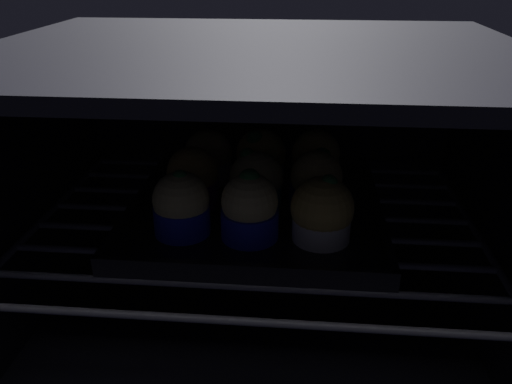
# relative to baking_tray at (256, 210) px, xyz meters

# --- Properties ---
(oven_cavity) EXTENTS (0.59, 0.47, 0.37)m
(oven_cavity) POSITION_rel_baking_tray_xyz_m (0.00, 0.03, 0.02)
(oven_cavity) COLOR black
(oven_cavity) RESTS_ON ground
(oven_rack) EXTENTS (0.55, 0.42, 0.01)m
(oven_rack) POSITION_rel_baking_tray_xyz_m (0.00, -0.02, -0.01)
(oven_rack) COLOR #42424C
(oven_rack) RESTS_ON oven_cavity
(baking_tray) EXTENTS (0.31, 0.31, 0.02)m
(baking_tray) POSITION_rel_baking_tray_xyz_m (0.00, 0.00, 0.00)
(baking_tray) COLOR black
(baking_tray) RESTS_ON oven_rack
(muffin_row0_col0) EXTENTS (0.06, 0.06, 0.08)m
(muffin_row0_col0) POSITION_rel_baking_tray_xyz_m (-0.08, -0.07, 0.04)
(muffin_row0_col0) COLOR #1928B7
(muffin_row0_col0) RESTS_ON baking_tray
(muffin_row0_col1) EXTENTS (0.06, 0.06, 0.08)m
(muffin_row0_col1) POSITION_rel_baking_tray_xyz_m (-0.00, -0.08, 0.04)
(muffin_row0_col1) COLOR #1928B7
(muffin_row0_col1) RESTS_ON baking_tray
(muffin_row0_col2) EXTENTS (0.07, 0.07, 0.08)m
(muffin_row0_col2) POSITION_rel_baking_tray_xyz_m (0.08, -0.08, 0.04)
(muffin_row0_col2) COLOR silver
(muffin_row0_col2) RESTS_ON baking_tray
(muffin_row1_col0) EXTENTS (0.06, 0.06, 0.08)m
(muffin_row1_col0) POSITION_rel_baking_tray_xyz_m (-0.08, -0.00, 0.04)
(muffin_row1_col0) COLOR #7A238C
(muffin_row1_col0) RESTS_ON baking_tray
(muffin_row1_col1) EXTENTS (0.07, 0.07, 0.08)m
(muffin_row1_col1) POSITION_rel_baking_tray_xyz_m (0.00, 0.00, 0.04)
(muffin_row1_col1) COLOR #0C8C84
(muffin_row1_col1) RESTS_ON baking_tray
(muffin_row1_col2) EXTENTS (0.06, 0.06, 0.08)m
(muffin_row1_col2) POSITION_rel_baking_tray_xyz_m (0.07, -0.00, 0.04)
(muffin_row1_col2) COLOR #1928B7
(muffin_row1_col2) RESTS_ON baking_tray
(muffin_row2_col0) EXTENTS (0.07, 0.07, 0.07)m
(muffin_row2_col0) POSITION_rel_baking_tray_xyz_m (-0.07, 0.08, 0.04)
(muffin_row2_col0) COLOR silver
(muffin_row2_col0) RESTS_ON baking_tray
(muffin_row2_col1) EXTENTS (0.07, 0.07, 0.08)m
(muffin_row2_col1) POSITION_rel_baking_tray_xyz_m (0.00, 0.08, 0.04)
(muffin_row2_col1) COLOR silver
(muffin_row2_col1) RESTS_ON baking_tray
(muffin_row2_col2) EXTENTS (0.07, 0.07, 0.08)m
(muffin_row2_col2) POSITION_rel_baking_tray_xyz_m (0.08, 0.08, 0.04)
(muffin_row2_col2) COLOR silver
(muffin_row2_col2) RESTS_ON baking_tray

